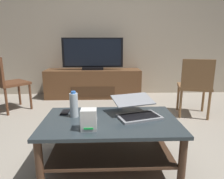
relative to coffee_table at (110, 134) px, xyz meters
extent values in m
plane|color=#9E9384|center=(0.05, 0.28, -0.30)|extent=(7.68, 7.68, 0.00)
cube|color=#B2A38C|center=(0.05, 2.65, 1.10)|extent=(6.40, 0.12, 2.80)
cube|color=#2D383D|center=(0.00, 0.00, 0.12)|extent=(1.16, 0.69, 0.03)
cube|color=#472D1E|center=(0.00, 0.00, -0.15)|extent=(1.02, 0.61, 0.02)
cylinder|color=#472D1E|center=(-0.53, -0.30, -0.10)|extent=(0.06, 0.06, 0.40)
cylinder|color=#472D1E|center=(0.53, -0.30, -0.10)|extent=(0.06, 0.06, 0.40)
cylinder|color=#472D1E|center=(-0.53, 0.30, -0.10)|extent=(0.06, 0.06, 0.40)
cylinder|color=#472D1E|center=(0.53, 0.30, -0.10)|extent=(0.06, 0.06, 0.40)
cube|color=brown|center=(-0.27, 2.33, -0.02)|extent=(1.86, 0.49, 0.55)
cube|color=#432A18|center=(-0.27, 2.08, -0.13)|extent=(0.83, 0.01, 0.19)
cube|color=black|center=(-0.27, 2.31, 0.28)|extent=(0.41, 0.20, 0.05)
cube|color=black|center=(-0.27, 2.31, 0.59)|extent=(1.17, 0.04, 0.56)
cube|color=black|center=(-0.27, 2.29, 0.59)|extent=(1.09, 0.01, 0.50)
cube|color=brown|center=(1.28, 1.24, 0.14)|extent=(0.54, 0.54, 0.04)
cube|color=brown|center=(1.23, 1.05, 0.35)|extent=(0.41, 0.14, 0.42)
cylinder|color=brown|center=(1.51, 1.37, -0.09)|extent=(0.04, 0.04, 0.41)
cylinder|color=brown|center=(1.14, 1.47, -0.09)|extent=(0.04, 0.04, 0.41)
cylinder|color=brown|center=(1.41, 1.01, -0.09)|extent=(0.04, 0.04, 0.41)
cylinder|color=brown|center=(1.04, 1.11, -0.09)|extent=(0.04, 0.04, 0.41)
cube|color=#59331E|center=(-1.53, 1.57, 0.14)|extent=(0.62, 0.62, 0.04)
cylinder|color=#59331E|center=(-1.26, 1.59, -0.09)|extent=(0.04, 0.04, 0.42)
cylinder|color=#59331E|center=(-1.54, 1.84, -0.09)|extent=(0.04, 0.04, 0.42)
cylinder|color=#59331E|center=(-1.51, 1.30, -0.09)|extent=(0.04, 0.04, 0.42)
cube|color=gray|center=(0.26, 0.04, 0.14)|extent=(0.42, 0.32, 0.02)
cube|color=black|center=(0.26, 0.04, 0.15)|extent=(0.36, 0.26, 0.00)
cube|color=gray|center=(0.22, 0.17, 0.26)|extent=(0.42, 0.32, 0.06)
cube|color=silver|center=(0.22, 0.17, 0.26)|extent=(0.37, 0.28, 0.05)
cube|color=white|center=(-0.17, -0.19, 0.21)|extent=(0.12, 0.10, 0.16)
cube|color=#19D84C|center=(-0.17, -0.24, 0.16)|extent=(0.07, 0.00, 0.01)
cylinder|color=silver|center=(-0.32, 0.09, 0.24)|extent=(0.07, 0.07, 0.21)
cylinder|color=blue|center=(-0.32, 0.09, 0.35)|extent=(0.04, 0.04, 0.02)
cube|color=black|center=(-0.42, 0.20, 0.13)|extent=(0.07, 0.14, 0.01)
cube|color=#99999E|center=(-0.14, 0.05, 0.14)|extent=(0.06, 0.16, 0.02)
camera|label=1|loc=(-0.05, -1.62, 0.78)|focal=32.17mm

